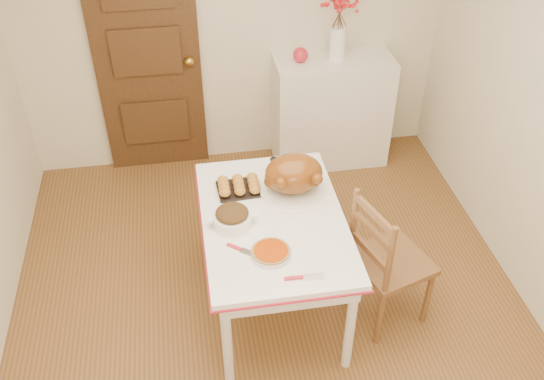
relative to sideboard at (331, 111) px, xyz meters
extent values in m
cube|color=brown|center=(-0.81, -1.78, -0.49)|extent=(3.50, 4.00, 0.00)
cube|color=beige|center=(-0.81, 0.22, 0.76)|extent=(3.50, 0.00, 2.50)
cube|color=#351F0E|center=(-1.51, 0.19, 0.54)|extent=(0.85, 0.06, 2.06)
cube|color=silver|center=(0.00, 0.00, 0.00)|extent=(0.99, 0.44, 0.99)
sphere|color=red|center=(-0.29, 0.00, 0.55)|extent=(0.12, 0.12, 0.12)
cylinder|color=#9D3200|center=(-0.85, -1.94, 0.31)|extent=(0.28, 0.28, 0.05)
cylinder|color=white|center=(-0.70, -1.16, 0.34)|extent=(0.07, 0.07, 0.10)
camera|label=1|loc=(-1.25, -4.35, 2.70)|focal=39.47mm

